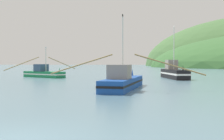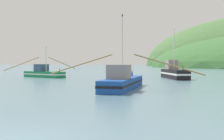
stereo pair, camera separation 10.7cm
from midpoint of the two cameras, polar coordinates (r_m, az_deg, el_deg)
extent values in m
plane|color=slate|center=(9.45, -19.04, -13.00)|extent=(600.00, 600.00, 0.00)
cube|color=#197A47|center=(47.00, -13.28, -0.85)|extent=(7.73, 6.10, 0.95)
cube|color=white|center=(47.00, -13.28, -0.80)|extent=(7.80, 6.16, 0.17)
cone|color=#197A47|center=(44.16, -10.29, 0.08)|extent=(0.28, 0.28, 0.70)
cube|color=#334C6B|center=(47.48, -13.78, 0.44)|extent=(2.42, 2.39, 1.16)
cylinder|color=silver|center=(46.55, -12.89, 1.98)|extent=(0.12, 0.12, 3.69)
cube|color=white|center=(46.61, -12.90, 4.40)|extent=(0.31, 0.23, 0.20)
cylinder|color=#997F4C|center=(49.54, -9.70, 1.31)|extent=(3.48, 5.07, 2.08)
cylinder|color=#997F4C|center=(44.58, -17.28, 1.25)|extent=(3.48, 5.07, 2.08)
cube|color=#19479E|center=(25.76, 2.32, -2.66)|extent=(3.77, 10.28, 0.99)
cube|color=black|center=(25.75, 2.32, -2.55)|extent=(3.81, 10.38, 0.18)
cone|color=#19479E|center=(30.26, 4.10, -0.44)|extent=(0.23, 0.23, 0.70)
cube|color=gray|center=(24.08, 1.52, -0.35)|extent=(2.06, 2.31, 1.19)
cylinder|color=silver|center=(25.39, 2.17, 4.49)|extent=(0.12, 0.12, 5.39)
cube|color=black|center=(25.69, 2.18, 10.77)|extent=(0.09, 0.36, 0.20)
cylinder|color=#997F4C|center=(26.80, -6.16, 1.11)|extent=(6.00, 1.19, 1.91)
cylinder|color=#997F4C|center=(25.18, 11.36, 1.07)|extent=(6.00, 1.19, 1.91)
cube|color=black|center=(43.31, 12.33, -0.78)|extent=(3.03, 9.45, 1.34)
cube|color=white|center=(43.30, 12.33, -0.70)|extent=(3.06, 9.55, 0.24)
cone|color=black|center=(39.18, 13.99, 0.46)|extent=(0.22, 0.22, 0.70)
cube|color=gray|center=(44.81, 11.80, 1.07)|extent=(1.73, 2.31, 1.44)
cylinder|color=silver|center=(43.53, 12.28, 4.22)|extent=(0.12, 0.12, 6.24)
cube|color=white|center=(43.81, 12.30, 8.45)|extent=(0.07, 0.36, 0.20)
camera|label=1|loc=(0.05, -89.92, 0.00)|focal=46.09mm
camera|label=2|loc=(0.05, 90.08, 0.00)|focal=46.09mm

